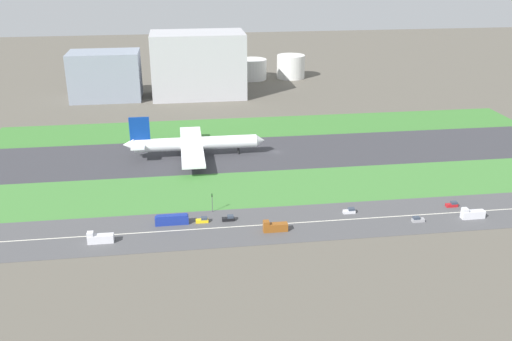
% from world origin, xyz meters
% --- Properties ---
extents(ground_plane, '(800.00, 800.00, 0.00)m').
position_xyz_m(ground_plane, '(0.00, 0.00, 0.00)').
color(ground_plane, '#5B564C').
extents(runway, '(280.00, 46.00, 0.10)m').
position_xyz_m(runway, '(0.00, 0.00, 0.05)').
color(runway, '#38383D').
rests_on(runway, ground_plane).
extents(grass_median_north, '(280.00, 36.00, 0.10)m').
position_xyz_m(grass_median_north, '(0.00, 41.00, 0.05)').
color(grass_median_north, '#3D7A33').
rests_on(grass_median_north, ground_plane).
extents(grass_median_south, '(280.00, 36.00, 0.10)m').
position_xyz_m(grass_median_south, '(0.00, -41.00, 0.05)').
color(grass_median_south, '#427F38').
rests_on(grass_median_south, ground_plane).
extents(highway, '(280.00, 28.00, 0.10)m').
position_xyz_m(highway, '(0.00, -73.00, 0.05)').
color(highway, '#4C4C4F').
rests_on(highway, ground_plane).
extents(highway_centerline, '(266.00, 0.50, 0.01)m').
position_xyz_m(highway_centerline, '(0.00, -73.00, 0.11)').
color(highway_centerline, silver).
rests_on(highway_centerline, highway).
extents(airliner, '(65.00, 56.00, 19.70)m').
position_xyz_m(airliner, '(-39.67, 0.00, 6.23)').
color(airliner, white).
rests_on(airliner, runway).
extents(truck_0, '(8.40, 2.50, 4.00)m').
position_xyz_m(truck_0, '(57.02, -78.00, 1.67)').
color(truck_0, silver).
rests_on(truck_0, highway).
extents(truck_1, '(8.40, 2.50, 4.00)m').
position_xyz_m(truck_1, '(-14.58, -78.00, 1.67)').
color(truck_1, brown).
rests_on(truck_1, highway).
extents(car_3, '(4.40, 1.80, 2.00)m').
position_xyz_m(car_3, '(54.47, -68.00, 0.92)').
color(car_3, '#B2191E').
rests_on(car_3, highway).
extents(car_4, '(4.40, 1.80, 2.00)m').
position_xyz_m(car_4, '(-38.57, -68.00, 0.92)').
color(car_4, yellow).
rests_on(car_4, highway).
extents(car_2, '(4.40, 1.80, 2.00)m').
position_xyz_m(car_2, '(36.64, -78.00, 0.92)').
color(car_2, '#99999E').
rests_on(car_2, highway).
extents(car_1, '(4.40, 1.80, 2.00)m').
position_xyz_m(car_1, '(-29.31, -68.00, 0.92)').
color(car_1, black).
rests_on(car_1, highway).
extents(car_5, '(4.40, 1.80, 2.00)m').
position_xyz_m(car_5, '(14.90, -68.00, 0.92)').
color(car_5, silver).
rests_on(car_5, highway).
extents(truck_2, '(8.40, 2.50, 4.00)m').
position_xyz_m(truck_2, '(-72.65, -78.00, 1.67)').
color(truck_2, silver).
rests_on(truck_2, highway).
extents(bus_0, '(11.60, 2.50, 3.50)m').
position_xyz_m(bus_0, '(-49.26, -68.00, 1.82)').
color(bus_0, navy).
rests_on(bus_0, highway).
extents(traffic_light, '(0.36, 0.50, 7.20)m').
position_xyz_m(traffic_light, '(-34.61, -60.01, 4.29)').
color(traffic_light, '#4C4C51').
rests_on(traffic_light, highway).
extents(terminal_building, '(43.43, 27.05, 30.01)m').
position_xyz_m(terminal_building, '(-90.00, 114.00, 15.01)').
color(terminal_building, gray).
rests_on(terminal_building, ground_plane).
extents(hangar_building, '(58.91, 34.16, 40.72)m').
position_xyz_m(hangar_building, '(-31.49, 114.00, 20.36)').
color(hangar_building, '#B2B2B7').
rests_on(hangar_building, ground_plane).
extents(fuel_tank_west, '(23.36, 23.36, 15.43)m').
position_xyz_m(fuel_tank_west, '(-25.96, 159.00, 7.72)').
color(fuel_tank_west, silver).
rests_on(fuel_tank_west, ground_plane).
extents(fuel_tank_centre, '(21.08, 21.08, 14.53)m').
position_xyz_m(fuel_tank_centre, '(9.21, 159.00, 7.26)').
color(fuel_tank_centre, silver).
rests_on(fuel_tank_centre, ground_plane).
extents(fuel_tank_east, '(20.46, 20.46, 16.76)m').
position_xyz_m(fuel_tank_east, '(37.99, 159.00, 8.38)').
color(fuel_tank_east, silver).
rests_on(fuel_tank_east, ground_plane).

